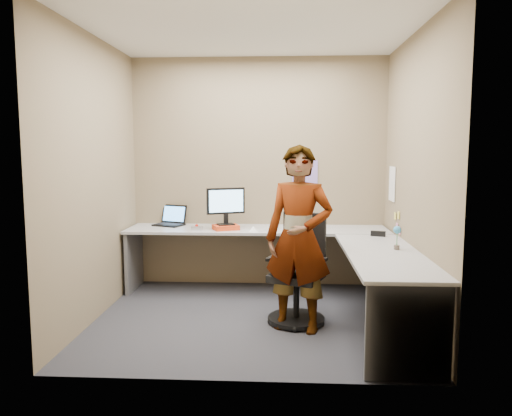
# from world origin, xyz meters

# --- Properties ---
(ground) EXTENTS (3.00, 3.00, 0.00)m
(ground) POSITION_xyz_m (0.00, 0.00, 0.00)
(ground) COLOR #28272D
(ground) RESTS_ON ground
(wall_back) EXTENTS (3.00, 0.00, 3.00)m
(wall_back) POSITION_xyz_m (0.00, 1.30, 1.35)
(wall_back) COLOR brown
(wall_back) RESTS_ON ground
(wall_right) EXTENTS (0.00, 2.70, 2.70)m
(wall_right) POSITION_xyz_m (1.50, 0.00, 1.35)
(wall_right) COLOR brown
(wall_right) RESTS_ON ground
(wall_left) EXTENTS (0.00, 2.70, 2.70)m
(wall_left) POSITION_xyz_m (-1.50, 0.00, 1.35)
(wall_left) COLOR brown
(wall_left) RESTS_ON ground
(ceiling) EXTENTS (3.00, 3.00, 0.00)m
(ceiling) POSITION_xyz_m (0.00, 0.00, 2.70)
(ceiling) COLOR white
(ceiling) RESTS_ON wall_back
(desk) EXTENTS (2.98, 2.58, 0.73)m
(desk) POSITION_xyz_m (0.44, 0.39, 0.59)
(desk) COLOR #A1A1A1
(desk) RESTS_ON ground
(paper_ream) EXTENTS (0.33, 0.29, 0.05)m
(paper_ream) POSITION_xyz_m (-0.35, 0.86, 0.76)
(paper_ream) COLOR red
(paper_ream) RESTS_ON desk
(monitor) EXTENTS (0.42, 0.21, 0.41)m
(monitor) POSITION_xyz_m (-0.35, 0.87, 1.03)
(monitor) COLOR black
(monitor) RESTS_ON paper_ream
(laptop) EXTENTS (0.40, 0.37, 0.23)m
(laptop) POSITION_xyz_m (-1.04, 1.17, 0.79)
(laptop) COLOR black
(laptop) RESTS_ON desk
(trackball_mouse) EXTENTS (0.12, 0.08, 0.07)m
(trackball_mouse) POSITION_xyz_m (-0.67, 0.81, 0.76)
(trackball_mouse) COLOR #B7B7BC
(trackball_mouse) RESTS_ON desk
(origami) EXTENTS (0.10, 0.10, 0.06)m
(origami) POSITION_xyz_m (-0.03, 0.75, 0.76)
(origami) COLOR white
(origami) RESTS_ON desk
(stapler) EXTENTS (0.16, 0.08, 0.05)m
(stapler) POSITION_xyz_m (1.28, 0.52, 0.76)
(stapler) COLOR black
(stapler) RESTS_ON desk
(flower) EXTENTS (0.07, 0.07, 0.22)m
(flower) POSITION_xyz_m (1.32, -0.16, 0.87)
(flower) COLOR brown
(flower) RESTS_ON desk
(calendar_purple) EXTENTS (0.30, 0.01, 0.40)m
(calendar_purple) POSITION_xyz_m (0.55, 1.29, 1.30)
(calendar_purple) COLOR #846BB7
(calendar_purple) RESTS_ON wall_back
(calendar_white) EXTENTS (0.01, 0.28, 0.38)m
(calendar_white) POSITION_xyz_m (1.49, 0.90, 1.25)
(calendar_white) COLOR white
(calendar_white) RESTS_ON wall_right
(sticky_note_a) EXTENTS (0.01, 0.07, 0.07)m
(sticky_note_a) POSITION_xyz_m (1.49, 0.55, 0.95)
(sticky_note_a) COLOR #F2E059
(sticky_note_a) RESTS_ON wall_right
(sticky_note_b) EXTENTS (0.01, 0.07, 0.07)m
(sticky_note_b) POSITION_xyz_m (1.49, 0.60, 0.82)
(sticky_note_b) COLOR pink
(sticky_note_b) RESTS_ON wall_right
(sticky_note_c) EXTENTS (0.01, 0.07, 0.07)m
(sticky_note_c) POSITION_xyz_m (1.49, 0.48, 0.80)
(sticky_note_c) COLOR pink
(sticky_note_c) RESTS_ON wall_right
(sticky_note_d) EXTENTS (0.01, 0.07, 0.07)m
(sticky_note_d) POSITION_xyz_m (1.49, 0.70, 0.92)
(sticky_note_d) COLOR #F2E059
(sticky_note_d) RESTS_ON wall_right
(office_chair) EXTENTS (0.58, 0.58, 1.01)m
(office_chair) POSITION_xyz_m (0.45, -0.03, 0.41)
(office_chair) COLOR black
(office_chair) RESTS_ON ground
(person) EXTENTS (0.70, 0.56, 1.67)m
(person) POSITION_xyz_m (0.44, -0.24, 0.83)
(person) COLOR #999399
(person) RESTS_ON ground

